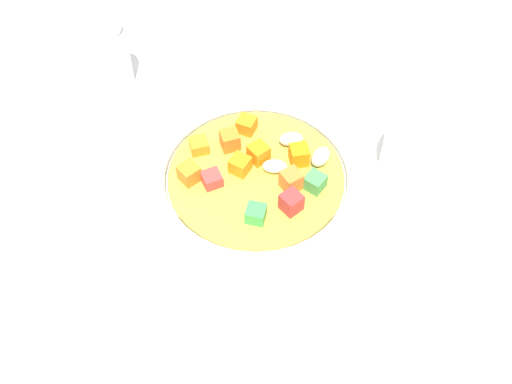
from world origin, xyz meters
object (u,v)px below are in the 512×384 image
spoon (175,363)px  side_bowl_small (436,156)px  pepper_shaker (113,51)px  soup_bowl_main (256,190)px

spoon → side_bowl_small: (13.83, 26.93, 1.94)cm
pepper_shaker → spoon: bearing=-52.4°
soup_bowl_main → side_bowl_small: size_ratio=1.78×
soup_bowl_main → pepper_shaker: size_ratio=2.04×
spoon → pepper_shaker: pepper_shaker is taller
soup_bowl_main → pepper_shaker: bearing=153.6°
pepper_shaker → soup_bowl_main: bearing=-26.4°
side_bowl_small → pepper_shaker: 34.07cm
spoon → side_bowl_small: side_bowl_small is taller
side_bowl_small → pepper_shaker: pepper_shaker is taller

